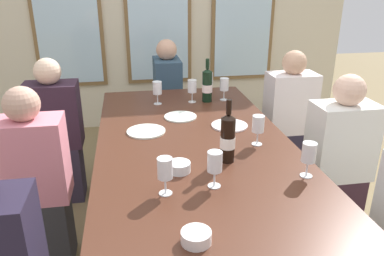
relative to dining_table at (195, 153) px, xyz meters
name	(u,v)px	position (x,y,z in m)	size (l,w,h in m)	color
ground_plane	(195,247)	(0.00, 0.00, -0.68)	(12.00, 12.00, 0.00)	olive
dining_table	(195,153)	(0.00, 0.00, 0.00)	(1.12, 2.27, 0.74)	#482619
white_plate_0	(229,125)	(0.26, 0.23, 0.07)	(0.23, 0.23, 0.01)	white
white_plate_1	(180,117)	(-0.02, 0.44, 0.07)	(0.22, 0.22, 0.01)	white
white_plate_2	(146,131)	(-0.27, 0.22, 0.07)	(0.24, 0.24, 0.01)	white
wine_bottle_0	(207,85)	(0.23, 0.76, 0.19)	(0.08, 0.08, 0.33)	black
wine_bottle_1	(228,138)	(0.12, -0.25, 0.19)	(0.08, 0.08, 0.33)	black
tasting_bowl_0	(179,167)	(-0.14, -0.32, 0.09)	(0.11, 0.11, 0.05)	white
tasting_bowl_1	(196,237)	(-0.15, -0.86, 0.09)	(0.11, 0.11, 0.05)	white
wine_glass_0	(258,125)	(0.34, -0.08, 0.18)	(0.07, 0.07, 0.17)	white
wine_glass_1	(165,169)	(-0.23, -0.51, 0.19)	(0.07, 0.07, 0.17)	white
wine_glass_2	(209,79)	(0.28, 0.97, 0.18)	(0.07, 0.07, 0.17)	white
wine_glass_3	(192,87)	(0.11, 0.76, 0.18)	(0.07, 0.07, 0.17)	white
wine_glass_4	(224,85)	(0.36, 0.77, 0.19)	(0.07, 0.07, 0.17)	white
wine_glass_5	(214,163)	(0.00, -0.49, 0.19)	(0.07, 0.07, 0.17)	white
wine_glass_6	(309,153)	(0.46, -0.47, 0.19)	(0.07, 0.07, 0.17)	white
wine_glass_7	(157,88)	(-0.15, 0.76, 0.19)	(0.07, 0.07, 0.17)	white
seated_person_2	(36,186)	(-0.92, 0.04, -0.15)	(0.38, 0.24, 1.11)	#2F2E30
seated_person_3	(338,165)	(0.92, -0.01, -0.15)	(0.38, 0.24, 1.11)	#39212B
seated_person_4	(57,136)	(-0.92, 0.78, -0.15)	(0.38, 0.24, 1.11)	#2E2839
seated_person_5	(288,122)	(0.92, 0.76, -0.15)	(0.38, 0.24, 1.11)	#262233
seated_person_6	(168,101)	(0.00, 1.49, -0.15)	(0.24, 0.38, 1.11)	#22303C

